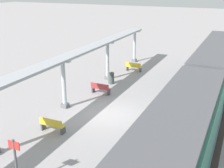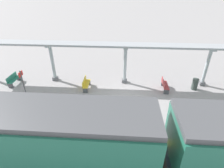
# 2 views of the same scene
# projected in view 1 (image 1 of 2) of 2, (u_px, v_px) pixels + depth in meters

# --- Properties ---
(ground_plane) EXTENTS (176.00, 176.00, 0.00)m
(ground_plane) POSITION_uv_depth(u_px,v_px,m) (110.00, 115.00, 18.84)
(ground_plane) COLOR #9E999B
(tactile_edge_strip) EXTENTS (0.44, 33.67, 0.01)m
(tactile_edge_strip) POSITION_uv_depth(u_px,v_px,m) (163.00, 125.00, 17.45)
(tactile_edge_strip) COLOR gold
(tactile_edge_strip) RESTS_ON ground
(trackbed) EXTENTS (3.20, 45.67, 0.01)m
(trackbed) POSITION_uv_depth(u_px,v_px,m) (194.00, 131.00, 16.74)
(trackbed) COLOR #38332D
(trackbed) RESTS_ON ground
(train_near_carriage) EXTENTS (2.65, 13.82, 3.48)m
(train_near_carriage) POSITION_uv_depth(u_px,v_px,m) (215.00, 64.00, 23.62)
(train_near_carriage) COLOR #236C56
(train_near_carriage) RESTS_ON ground
(train_far_carriage) EXTENTS (2.65, 13.82, 3.48)m
(train_far_carriage) POSITION_uv_depth(u_px,v_px,m) (173.00, 154.00, 11.26)
(train_far_carriage) COLOR #236C56
(train_far_carriage) RESTS_ON ground
(canopy_pillar_nearest) EXTENTS (1.10, 0.44, 3.35)m
(canopy_pillar_nearest) POSITION_uv_depth(u_px,v_px,m) (135.00, 46.00, 30.91)
(canopy_pillar_nearest) COLOR slate
(canopy_pillar_nearest) RESTS_ON ground
(canopy_pillar_second) EXTENTS (1.10, 0.44, 3.35)m
(canopy_pillar_second) POSITION_uv_depth(u_px,v_px,m) (107.00, 61.00, 25.20)
(canopy_pillar_second) COLOR slate
(canopy_pillar_second) RESTS_ON ground
(canopy_pillar_third) EXTENTS (1.10, 0.44, 3.35)m
(canopy_pillar_third) POSITION_uv_depth(u_px,v_px,m) (64.00, 84.00, 19.40)
(canopy_pillar_third) COLOR slate
(canopy_pillar_third) RESTS_ON ground
(canopy_beam) EXTENTS (1.20, 27.10, 0.16)m
(canopy_beam) POSITION_uv_depth(u_px,v_px,m) (65.00, 58.00, 19.05)
(canopy_beam) COLOR #A8AAB2
(canopy_beam) RESTS_ON canopy_pillar_nearest
(bench_near_end) EXTENTS (1.51, 0.47, 0.86)m
(bench_near_end) POSITION_uv_depth(u_px,v_px,m) (100.00, 88.00, 22.24)
(bench_near_end) COLOR #9D3032
(bench_near_end) RESTS_ON ground
(bench_far_end) EXTENTS (1.50, 0.45, 0.86)m
(bench_far_end) POSITION_uv_depth(u_px,v_px,m) (134.00, 67.00, 27.93)
(bench_far_end) COLOR gold
(bench_far_end) RESTS_ON ground
(bench_extra_slot) EXTENTS (1.51, 0.46, 0.86)m
(bench_extra_slot) POSITION_uv_depth(u_px,v_px,m) (52.00, 125.00, 16.54)
(bench_extra_slot) COLOR gold
(bench_extra_slot) RESTS_ON ground
(trash_bin) EXTENTS (0.48, 0.48, 0.96)m
(trash_bin) POSITION_uv_depth(u_px,v_px,m) (111.00, 78.00, 24.51)
(trash_bin) COLOR #424D49
(trash_bin) RESTS_ON ground
(platform_info_sign) EXTENTS (0.56, 0.10, 2.20)m
(platform_info_sign) POSITION_uv_depth(u_px,v_px,m) (16.00, 159.00, 11.82)
(platform_info_sign) COLOR #4C4C51
(platform_info_sign) RESTS_ON ground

